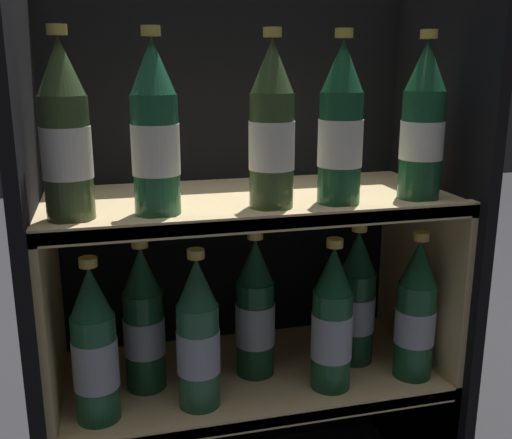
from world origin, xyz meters
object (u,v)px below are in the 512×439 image
bottle_lower_back_0 (144,323)px  bottle_lower_back_1 (255,312)px  bottle_upper_front_0 (65,136)px  bottle_upper_front_2 (272,131)px  bottle_upper_front_4 (423,126)px  bottle_upper_front_1 (155,134)px  bottle_upper_front_3 (341,129)px  bottle_lower_front_3 (416,313)px  bottle_lower_back_2 (356,301)px  bottle_lower_front_2 (332,323)px  bottle_lower_front_1 (198,338)px  bottle_lower_front_0 (95,350)px

bottle_lower_back_0 → bottle_lower_back_1: (0.19, 0.00, -0.00)m
bottle_upper_front_0 → bottle_upper_front_2: bearing=0.0°
bottle_lower_back_0 → bottle_upper_front_4: bearing=-9.8°
bottle_upper_front_1 → bottle_upper_front_3: same height
bottle_upper_front_3 → bottle_lower_front_3: 0.36m
bottle_lower_back_0 → bottle_upper_front_2: bearing=-21.3°
bottle_upper_front_2 → bottle_upper_front_4: same height
bottle_lower_front_3 → bottle_upper_front_3: bearing=-180.0°
bottle_upper_front_2 → bottle_lower_back_2: 0.38m
bottle_upper_front_4 → bottle_lower_back_1: size_ratio=1.00×
bottle_upper_front_1 → bottle_lower_front_2: size_ratio=1.00×
bottle_upper_front_4 → bottle_lower_front_1: bearing=180.0°
bottle_lower_back_0 → bottle_lower_front_2: bearing=-14.2°
bottle_upper_front_1 → bottle_lower_back_0: size_ratio=1.00×
bottle_upper_front_4 → bottle_lower_front_2: 0.36m
bottle_lower_front_3 → bottle_upper_front_1: bearing=180.0°
bottle_upper_front_0 → bottle_upper_front_3: size_ratio=1.00×
bottle_upper_front_2 → bottle_lower_front_1: bearing=180.0°
bottle_upper_front_2 → bottle_lower_back_2: (0.18, 0.08, -0.32)m
bottle_lower_front_0 → bottle_upper_front_1: bearing=0.0°
bottle_upper_front_3 → bottle_lower_front_0: size_ratio=1.00×
bottle_lower_front_2 → bottle_upper_front_2: bearing=180.0°
bottle_lower_back_1 → bottle_upper_front_4: bearing=-16.9°
bottle_lower_front_1 → bottle_lower_back_1: same height
bottle_upper_front_1 → bottle_upper_front_2: 0.17m
bottle_lower_front_0 → bottle_lower_front_2: same height
bottle_lower_front_0 → bottle_lower_front_1: bearing=0.0°
bottle_upper_front_2 → bottle_lower_front_2: 0.34m
bottle_lower_front_1 → bottle_lower_front_3: 0.38m
bottle_lower_front_0 → bottle_lower_front_1: (0.16, 0.00, 0.00)m
bottle_lower_front_0 → bottle_lower_back_2: (0.46, 0.08, 0.00)m
bottle_upper_front_0 → bottle_upper_front_4: same height
bottle_upper_front_2 → bottle_lower_front_0: (-0.28, 0.00, -0.32)m
bottle_upper_front_3 → bottle_lower_front_1: size_ratio=1.00×
bottle_upper_front_3 → bottle_lower_back_2: (0.07, 0.08, -0.32)m
bottle_upper_front_3 → bottle_lower_front_3: size_ratio=1.00×
bottle_lower_back_1 → bottle_upper_front_0: bearing=-165.0°
bottle_lower_front_1 → bottle_lower_back_0: (-0.08, 0.08, 0.00)m
bottle_upper_front_4 → bottle_lower_front_0: bottle_upper_front_4 is taller
bottle_lower_back_2 → bottle_upper_front_0: bearing=-170.8°
bottle_upper_front_2 → bottle_lower_front_0: size_ratio=1.00×
bottle_lower_back_0 → bottle_lower_back_1: size_ratio=1.00×
bottle_upper_front_3 → bottle_lower_back_1: 0.35m
bottle_lower_front_3 → bottle_lower_front_2: bearing=-180.0°
bottle_lower_back_0 → bottle_lower_front_0: bearing=-135.7°
bottle_lower_back_1 → bottle_lower_back_2: (0.19, 0.00, 0.00)m
bottle_upper_front_1 → bottle_lower_front_1: bottle_upper_front_1 is taller
bottle_upper_front_0 → bottle_upper_front_2: 0.30m
bottle_upper_front_3 → bottle_lower_front_3: bearing=0.0°
bottle_upper_front_2 → bottle_upper_front_4: 0.25m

